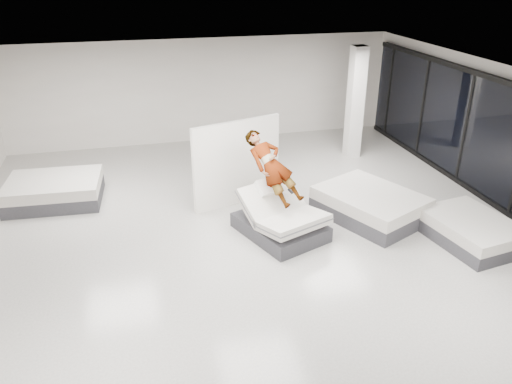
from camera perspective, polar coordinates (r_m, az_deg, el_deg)
room at (r=9.43m, az=0.42°, el=1.74°), size 14.00×14.04×3.20m
hero_bed at (r=10.55m, az=2.83°, el=-3.21°), size 1.92×2.18×1.11m
person at (r=10.40m, az=1.86°, el=1.61°), size 1.19×1.73×1.57m
remote at (r=10.37m, az=3.97°, el=0.09°), size 0.10×0.15×0.08m
divider_panel at (r=11.65m, az=-2.18°, el=3.31°), size 2.17×0.76×2.04m
flat_bed_right_far at (r=11.54m, az=12.88°, el=-1.45°), size 2.43×2.71×0.61m
flat_bed_right_near at (r=11.22m, az=23.40°, el=-4.06°), size 1.68×2.08×0.52m
flat_bed_left_far at (r=12.90m, az=-22.02°, el=0.14°), size 2.24×1.73×0.59m
column at (r=14.77m, az=11.27°, el=9.95°), size 0.40×0.40×3.20m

